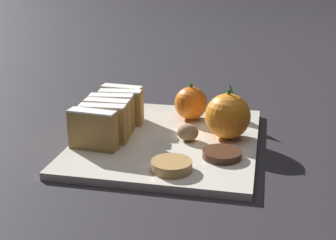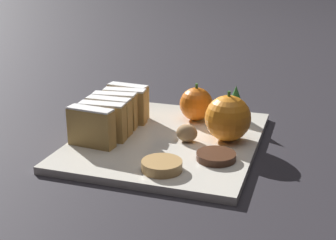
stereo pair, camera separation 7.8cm
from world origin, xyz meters
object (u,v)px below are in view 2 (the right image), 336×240
object	(u,v)px
walnut	(187,133)
chocolate_cookie	(216,156)
orange_near	(196,104)
orange_far	(228,118)

from	to	relation	value
walnut	chocolate_cookie	size ratio (longest dim) A/B	0.59
orange_near	orange_far	distance (m)	0.11
orange_near	chocolate_cookie	bearing A→B (deg)	-65.67
orange_near	orange_far	bearing A→B (deg)	-47.44
orange_near	orange_far	size ratio (longest dim) A/B	0.83
orange_far	walnut	distance (m)	0.07
orange_near	orange_far	world-z (taller)	orange_far
orange_far	chocolate_cookie	size ratio (longest dim) A/B	1.41
orange_near	walnut	distance (m)	0.11
orange_near	chocolate_cookie	distance (m)	0.18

